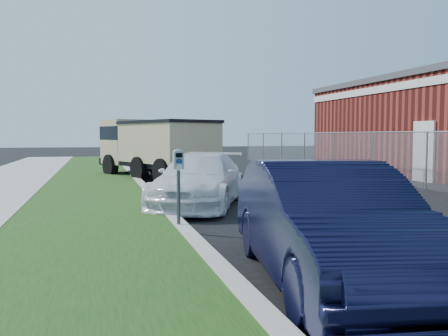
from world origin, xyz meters
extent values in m
plane|color=black|center=(0.00, 0.00, 0.00)|extent=(120.00, 120.00, 0.00)
cube|color=#98988F|center=(-2.60, 2.00, 0.07)|extent=(0.25, 50.00, 0.15)
cube|color=#153F11|center=(-4.20, 2.00, 0.07)|extent=(3.00, 50.00, 0.13)
plane|color=slate|center=(6.00, 7.00, 0.90)|extent=(0.00, 30.00, 30.00)
cylinder|color=gray|center=(6.00, 7.00, 1.80)|extent=(0.04, 30.00, 0.04)
cylinder|color=gray|center=(6.00, 4.00, 0.90)|extent=(0.06, 0.06, 1.80)
cylinder|color=gray|center=(6.00, 7.00, 0.90)|extent=(0.06, 0.06, 1.80)
cylinder|color=gray|center=(6.00, 10.00, 0.90)|extent=(0.06, 0.06, 1.80)
cylinder|color=gray|center=(6.00, 13.00, 0.90)|extent=(0.06, 0.06, 1.80)
cylinder|color=gray|center=(6.00, 16.00, 0.90)|extent=(0.06, 0.06, 1.80)
cylinder|color=gray|center=(6.00, 19.00, 0.90)|extent=(0.06, 0.06, 1.80)
cylinder|color=gray|center=(6.00, 22.00, 0.90)|extent=(0.06, 0.06, 1.80)
cube|color=silver|center=(7.48, 8.00, 3.60)|extent=(0.06, 14.00, 0.30)
cube|color=silver|center=(7.45, 6.00, 1.10)|extent=(0.08, 1.10, 2.20)
cylinder|color=#3F4247|center=(-2.64, -0.57, 0.61)|extent=(0.07, 0.07, 0.97)
cube|color=gray|center=(-2.64, -0.57, 1.26)|extent=(0.18, 0.13, 0.29)
ellipsoid|color=gray|center=(-2.64, -0.57, 1.40)|extent=(0.19, 0.13, 0.11)
cube|color=black|center=(-2.64, -0.63, 1.35)|extent=(0.12, 0.02, 0.08)
cube|color=navy|center=(-2.64, -0.63, 1.25)|extent=(0.11, 0.01, 0.07)
cylinder|color=silver|center=(-2.64, -0.63, 1.14)|extent=(0.11, 0.01, 0.11)
cube|color=#3F4247|center=(-2.64, -0.63, 1.28)|extent=(0.04, 0.01, 0.05)
imported|color=white|center=(-1.60, 2.44, 0.63)|extent=(3.40, 4.70, 1.26)
imported|color=black|center=(-1.49, -3.80, 0.70)|extent=(2.08, 4.39, 1.39)
cube|color=black|center=(-1.70, 9.58, 0.66)|extent=(4.12, 6.15, 0.32)
cube|color=tan|center=(-2.52, 11.51, 1.41)|extent=(2.61, 2.35, 1.82)
cube|color=black|center=(-2.52, 11.51, 1.78)|extent=(2.64, 2.37, 0.55)
cube|color=tan|center=(-1.42, 8.91, 1.41)|extent=(3.51, 4.38, 1.46)
cube|color=black|center=(-1.42, 8.91, 2.17)|extent=(3.63, 4.50, 0.11)
cube|color=black|center=(-2.86, 12.31, 0.59)|extent=(2.07, 0.98, 0.27)
cylinder|color=black|center=(-3.45, 11.02, 0.46)|extent=(0.62, 0.95, 0.91)
cylinder|color=black|center=(-1.52, 11.84, 0.46)|extent=(0.62, 0.95, 0.91)
cylinder|color=black|center=(-2.49, 8.75, 0.46)|extent=(0.62, 0.95, 0.91)
cylinder|color=black|center=(-0.56, 9.57, 0.46)|extent=(0.62, 0.95, 0.91)
cylinder|color=black|center=(-1.85, 7.24, 0.46)|extent=(0.62, 0.95, 0.91)
cylinder|color=black|center=(0.08, 8.06, 0.46)|extent=(0.62, 0.95, 0.91)
camera|label=1|loc=(-4.02, -8.64, 1.70)|focal=38.00mm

